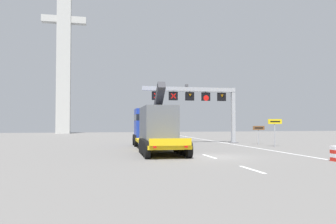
{
  "coord_description": "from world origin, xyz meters",
  "views": [
    {
      "loc": [
        -7.61,
        -20.49,
        2.3
      ],
      "look_at": [
        -1.25,
        9.12,
        3.29
      ],
      "focal_mm": 34.29,
      "sensor_mm": 36.0,
      "label": 1
    }
  ],
  "objects_px": {
    "tourist_info_sign_brown": "(259,131)",
    "bridge_pylon_distant": "(64,40)",
    "heavy_haul_truck_yellow": "(154,126)",
    "overhead_lane_gantry": "(201,98)",
    "exit_sign_yellow": "(275,126)"
  },
  "relations": [
    {
      "from": "overhead_lane_gantry",
      "to": "heavy_haul_truck_yellow",
      "type": "xyz_separation_m",
      "value": [
        -6.41,
        -6.5,
        -3.03
      ]
    },
    {
      "from": "exit_sign_yellow",
      "to": "tourist_info_sign_brown",
      "type": "distance_m",
      "value": 3.24
    },
    {
      "from": "tourist_info_sign_brown",
      "to": "bridge_pylon_distant",
      "type": "xyz_separation_m",
      "value": [
        -23.72,
        39.13,
        18.23
      ]
    },
    {
      "from": "overhead_lane_gantry",
      "to": "exit_sign_yellow",
      "type": "bearing_deg",
      "value": -50.0
    },
    {
      "from": "exit_sign_yellow",
      "to": "bridge_pylon_distant",
      "type": "height_order",
      "value": "bridge_pylon_distant"
    },
    {
      "from": "heavy_haul_truck_yellow",
      "to": "bridge_pylon_distant",
      "type": "distance_m",
      "value": 47.57
    },
    {
      "from": "overhead_lane_gantry",
      "to": "exit_sign_yellow",
      "type": "distance_m",
      "value": 8.8
    },
    {
      "from": "heavy_haul_truck_yellow",
      "to": "overhead_lane_gantry",
      "type": "bearing_deg",
      "value": 45.4
    },
    {
      "from": "tourist_info_sign_brown",
      "to": "bridge_pylon_distant",
      "type": "bearing_deg",
      "value": 121.22
    },
    {
      "from": "tourist_info_sign_brown",
      "to": "bridge_pylon_distant",
      "type": "relative_size",
      "value": 0.05
    },
    {
      "from": "overhead_lane_gantry",
      "to": "exit_sign_yellow",
      "type": "relative_size",
      "value": 4.16
    },
    {
      "from": "overhead_lane_gantry",
      "to": "tourist_info_sign_brown",
      "type": "xyz_separation_m",
      "value": [
        5.31,
        -3.13,
        -3.56
      ]
    },
    {
      "from": "bridge_pylon_distant",
      "to": "overhead_lane_gantry",
      "type": "bearing_deg",
      "value": -62.92
    },
    {
      "from": "overhead_lane_gantry",
      "to": "heavy_haul_truck_yellow",
      "type": "height_order",
      "value": "overhead_lane_gantry"
    },
    {
      "from": "overhead_lane_gantry",
      "to": "tourist_info_sign_brown",
      "type": "height_order",
      "value": "overhead_lane_gantry"
    }
  ]
}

